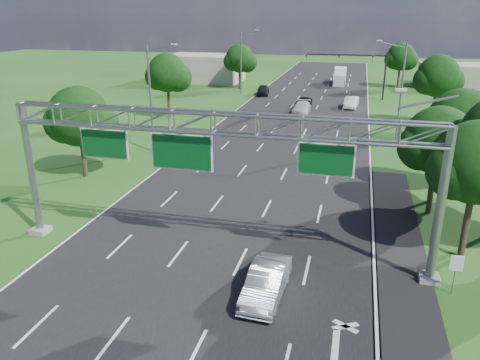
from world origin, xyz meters
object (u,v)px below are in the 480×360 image
(sign_gantry, at_px, (215,135))
(regulatory_sign, at_px, (456,267))
(silver_sedan, at_px, (266,282))
(traffic_signal, at_px, (362,65))
(box_truck, at_px, (340,76))

(sign_gantry, distance_m, regulatory_sign, 13.25)
(regulatory_sign, height_order, silver_sedan, regulatory_sign)
(traffic_signal, height_order, box_truck, traffic_signal)
(traffic_signal, relative_size, box_truck, 1.61)
(silver_sedan, bearing_deg, regulatory_sign, 17.70)
(box_truck, bearing_deg, regulatory_sign, -85.23)
(regulatory_sign, distance_m, traffic_signal, 54.37)
(sign_gantry, distance_m, traffic_signal, 53.51)
(box_truck, bearing_deg, traffic_signal, -78.83)
(sign_gantry, distance_m, box_truck, 68.91)
(regulatory_sign, distance_m, box_truck, 70.16)
(regulatory_sign, bearing_deg, sign_gantry, 175.17)
(sign_gantry, bearing_deg, traffic_signal, 82.32)
(sign_gantry, height_order, box_truck, sign_gantry)
(regulatory_sign, height_order, traffic_signal, traffic_signal)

